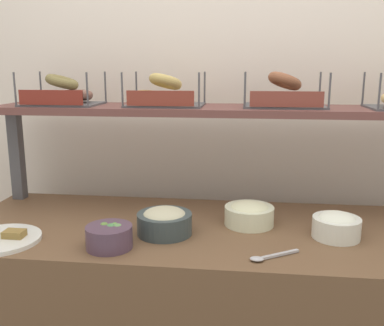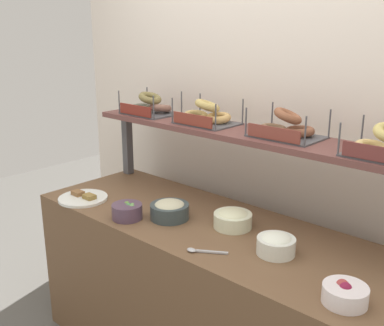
{
  "view_description": "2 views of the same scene",
  "coord_description": "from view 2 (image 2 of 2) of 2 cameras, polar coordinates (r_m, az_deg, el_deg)",
  "views": [
    {
      "loc": [
        0.09,
        -1.56,
        1.44
      ],
      "look_at": [
        -0.11,
        0.05,
        1.08
      ],
      "focal_mm": 41.04,
      "sensor_mm": 36.0,
      "label": 1
    },
    {
      "loc": [
        1.35,
        -1.61,
        1.79
      ],
      "look_at": [
        -0.2,
        0.09,
        1.11
      ],
      "focal_mm": 42.93,
      "sensor_mm": 36.0,
      "label": 2
    }
  ],
  "objects": [
    {
      "name": "back_wall",
      "position": [
        2.61,
        10.0,
        3.26
      ],
      "size": [
        3.18,
        0.06,
        2.4
      ],
      "primitive_type": "cube",
      "color": "white",
      "rests_on": "ground_plane"
    },
    {
      "name": "serving_plate_white",
      "position": [
        2.68,
        -13.38,
        -4.23
      ],
      "size": [
        0.28,
        0.28,
        0.04
      ],
      "color": "white",
      "rests_on": "deli_counter"
    },
    {
      "name": "bowl_potato_salad",
      "position": [
        2.26,
        5.09,
        -6.9
      ],
      "size": [
        0.19,
        0.19,
        0.09
      ],
      "color": "#E4EAC3",
      "rests_on": "deli_counter"
    },
    {
      "name": "shelf_riser_left",
      "position": [
        3.05,
        -8.02,
        2.35
      ],
      "size": [
        0.05,
        0.05,
        0.4
      ],
      "primitive_type": "cube",
      "color": "#4C4C51",
      "rests_on": "deli_counter"
    },
    {
      "name": "serving_spoon_near_plate",
      "position": [
        2.03,
        1.07,
        -10.85
      ],
      "size": [
        0.16,
        0.11,
        0.01
      ],
      "color": "#B7B7BC",
      "rests_on": "deli_counter"
    },
    {
      "name": "bowl_beet_salad",
      "position": [
        1.77,
        18.46,
        -15.13
      ],
      "size": [
        0.16,
        0.16,
        0.08
      ],
      "color": "white",
      "rests_on": "deli_counter"
    },
    {
      "name": "bagel_basket_poppy",
      "position": [
        2.81,
        -5.29,
        6.99
      ],
      "size": [
        0.32,
        0.25,
        0.14
      ],
      "color": "#4C4C51",
      "rests_on": "upper_shelf"
    },
    {
      "name": "deli_counter",
      "position": [
        2.51,
        1.98,
        -16.47
      ],
      "size": [
        1.98,
        0.7,
        0.85
      ],
      "primitive_type": "cube",
      "color": "brown",
      "rests_on": "ground_plane"
    },
    {
      "name": "bowl_tuna_salad",
      "position": [
        2.35,
        -2.8,
        -5.8
      ],
      "size": [
        0.2,
        0.2,
        0.1
      ],
      "color": "#374345",
      "rests_on": "deli_counter"
    },
    {
      "name": "bagel_basket_cinnamon_raisin",
      "position": [
        2.24,
        11.63,
        4.27
      ],
      "size": [
        0.33,
        0.24,
        0.15
      ],
      "color": "#4C4C51",
      "rests_on": "upper_shelf"
    },
    {
      "name": "upper_shelf",
      "position": [
        2.37,
        6.42,
        3.67
      ],
      "size": [
        1.94,
        0.32,
        0.03
      ],
      "primitive_type": "cube",
      "color": "brown",
      "rests_on": "shelf_riser_left"
    },
    {
      "name": "bowl_cream_cheese",
      "position": [
        2.03,
        10.4,
        -9.86
      ],
      "size": [
        0.17,
        0.17,
        0.09
      ],
      "color": "white",
      "rests_on": "deli_counter"
    },
    {
      "name": "bowl_veggie_mix",
      "position": [
        2.37,
        -8.04,
        -5.93
      ],
      "size": [
        0.16,
        0.16,
        0.08
      ],
      "color": "#523C4F",
      "rests_on": "deli_counter"
    },
    {
      "name": "bagel_basket_sesame",
      "position": [
        2.51,
        1.82,
        5.93
      ],
      "size": [
        0.32,
        0.24,
        0.14
      ],
      "color": "#4C4C51",
      "rests_on": "upper_shelf"
    }
  ]
}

